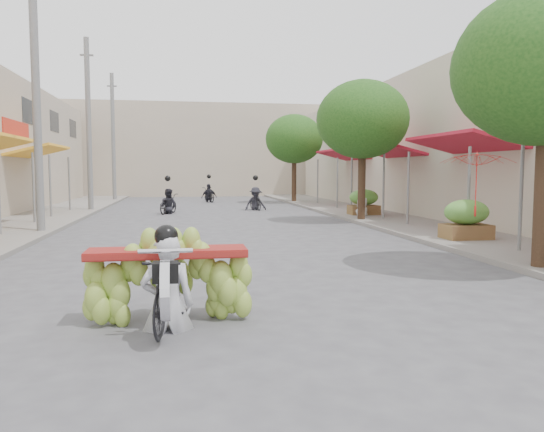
{
  "coord_description": "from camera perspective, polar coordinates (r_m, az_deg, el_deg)",
  "views": [
    {
      "loc": [
        -1.2,
        -4.84,
        1.9
      ],
      "look_at": [
        0.4,
        4.49,
        1.1
      ],
      "focal_mm": 35.0,
      "sensor_mm": 36.0,
      "label": 1
    }
  ],
  "objects": [
    {
      "name": "ground",
      "position": [
        5.34,
        4.1,
        -16.05
      ],
      "size": [
        120.0,
        120.0,
        0.0
      ],
      "primitive_type": "plane",
      "color": "#555459",
      "rests_on": "ground"
    },
    {
      "name": "sidewalk_left",
      "position": [
        20.75,
        -25.89,
        -0.73
      ],
      "size": [
        4.0,
        60.0,
        0.12
      ],
      "primitive_type": "cube",
      "color": "gray",
      "rests_on": "ground"
    },
    {
      "name": "sidewalk_right",
      "position": [
        21.55,
        12.71,
        -0.18
      ],
      "size": [
        4.0,
        60.0,
        0.12
      ],
      "primitive_type": "cube",
      "color": "gray",
      "rests_on": "ground"
    },
    {
      "name": "shophouse_row_right",
      "position": [
        23.02,
        25.48,
        7.11
      ],
      "size": [
        9.77,
        40.0,
        6.0
      ],
      "color": "beige",
      "rests_on": "ground"
    },
    {
      "name": "far_building",
      "position": [
        42.89,
        -8.15,
        6.94
      ],
      "size": [
        20.0,
        6.0,
        7.0
      ],
      "primitive_type": "cube",
      "color": "#B6A590",
      "rests_on": "ground"
    },
    {
      "name": "utility_pole_mid",
      "position": [
        17.49,
        -24.02,
        11.41
      ],
      "size": [
        0.6,
        0.24,
        8.0
      ],
      "color": "slate",
      "rests_on": "ground"
    },
    {
      "name": "utility_pole_far",
      "position": [
        26.27,
        -19.12,
        9.22
      ],
      "size": [
        0.6,
        0.24,
        8.0
      ],
      "color": "slate",
      "rests_on": "ground"
    },
    {
      "name": "utility_pole_back",
      "position": [
        35.16,
        -16.71,
        8.11
      ],
      "size": [
        0.6,
        0.24,
        8.0
      ],
      "color": "slate",
      "rests_on": "ground"
    },
    {
      "name": "street_tree_mid",
      "position": [
        20.05,
        9.72,
        10.16
      ],
      "size": [
        3.4,
        3.4,
        5.25
      ],
      "color": "#3A2719",
      "rests_on": "ground"
    },
    {
      "name": "street_tree_far",
      "position": [
        31.59,
        2.4,
        8.26
      ],
      "size": [
        3.4,
        3.4,
        5.25
      ],
      "color": "#3A2719",
      "rests_on": "ground"
    },
    {
      "name": "produce_crate_mid",
      "position": [
        14.87,
        20.19,
        -0.04
      ],
      "size": [
        1.2,
        0.88,
        1.16
      ],
      "color": "brown",
      "rests_on": "ground"
    },
    {
      "name": "produce_crate_far",
      "position": [
        22.15,
        9.84,
        1.7
      ],
      "size": [
        1.2,
        0.88,
        1.16
      ],
      "color": "brown",
      "rests_on": "ground"
    },
    {
      "name": "banana_motorbike",
      "position": [
        6.63,
        -11.19,
        -5.54
      ],
      "size": [
        2.2,
        1.79,
        2.15
      ],
      "color": "black",
      "rests_on": "ground"
    },
    {
      "name": "market_umbrella",
      "position": [
        13.75,
        21.32,
        6.6
      ],
      "size": [
        1.91,
        1.91,
        1.61
      ],
      "rotation": [
        0.0,
        0.0,
        0.09
      ],
      "color": "red",
      "rests_on": "ground"
    },
    {
      "name": "pedestrian",
      "position": [
        21.37,
        9.7,
        2.03
      ],
      "size": [
        0.87,
        0.79,
        1.52
      ],
      "rotation": [
        0.0,
        0.0,
        3.75
      ],
      "color": "silver",
      "rests_on": "ground"
    },
    {
      "name": "bg_motorbike_a",
      "position": [
        24.08,
        -11.13,
        2.01
      ],
      "size": [
        1.14,
        1.68,
        1.95
      ],
      "color": "black",
      "rests_on": "ground"
    },
    {
      "name": "bg_motorbike_b",
      "position": [
        25.88,
        -1.79,
        2.53
      ],
      "size": [
        1.15,
        1.67,
        1.95
      ],
      "color": "black",
      "rests_on": "ground"
    },
    {
      "name": "bg_motorbike_c",
      "position": [
        32.78,
        -6.79,
        2.88
      ],
      "size": [
        1.08,
        1.71,
        1.95
      ],
      "color": "black",
      "rests_on": "ground"
    }
  ]
}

